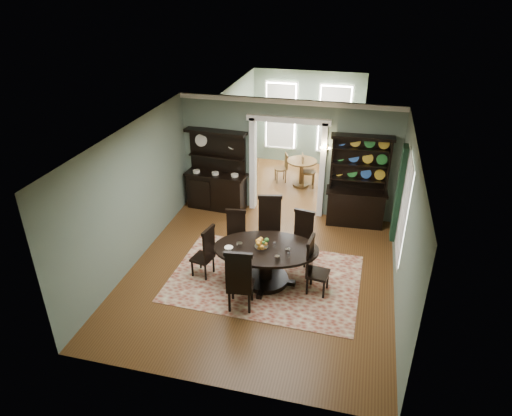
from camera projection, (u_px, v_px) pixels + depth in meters
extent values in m
cube|color=brown|center=(259.00, 275.00, 9.64)|extent=(5.50, 6.00, 0.01)
cube|color=white|center=(260.00, 139.00, 8.24)|extent=(5.50, 6.00, 0.01)
cube|color=slate|center=(132.00, 197.00, 9.52)|extent=(0.01, 6.00, 3.00)
cube|color=slate|center=(405.00, 229.00, 8.35)|extent=(0.01, 6.00, 3.00)
cube|color=slate|center=(210.00, 311.00, 6.36)|extent=(5.50, 0.01, 3.00)
cube|color=slate|center=(219.00, 152.00, 11.90)|extent=(1.85, 0.01, 3.00)
cube|color=slate|center=(361.00, 164.00, 11.13)|extent=(1.85, 0.01, 3.00)
cube|color=slate|center=(289.00, 109.00, 10.93)|extent=(1.80, 0.01, 0.50)
cube|color=white|center=(289.00, 102.00, 10.80)|extent=(5.50, 0.10, 0.12)
cube|color=brown|center=(296.00, 184.00, 13.72)|extent=(3.50, 3.50, 0.01)
cube|color=white|center=(301.00, 83.00, 12.32)|extent=(3.50, 3.50, 0.01)
cube|color=slate|center=(240.00, 131.00, 13.39)|extent=(0.01, 3.50, 3.00)
cube|color=slate|center=(361.00, 141.00, 12.65)|extent=(0.01, 3.50, 3.00)
cube|color=slate|center=(307.00, 119.00, 14.52)|extent=(3.50, 0.01, 3.00)
cube|color=white|center=(281.00, 116.00, 14.64)|extent=(1.05, 0.06, 2.20)
cube|color=white|center=(334.00, 119.00, 14.28)|extent=(1.05, 0.06, 2.20)
cube|color=white|center=(253.00, 164.00, 11.82)|extent=(0.14, 0.25, 2.50)
cube|color=white|center=(322.00, 170.00, 11.44)|extent=(0.14, 0.25, 2.50)
cube|color=white|center=(289.00, 119.00, 11.05)|extent=(2.08, 0.25, 0.14)
cube|color=white|center=(404.00, 210.00, 8.82)|extent=(0.02, 1.10, 2.00)
cube|color=white|center=(404.00, 209.00, 8.83)|extent=(0.01, 1.22, 2.12)
cube|color=black|center=(399.00, 194.00, 9.43)|extent=(0.10, 0.35, 2.10)
cube|color=#B2782F|center=(326.00, 149.00, 11.08)|extent=(0.08, 0.05, 0.18)
sphere|color=#FFD88C|center=(321.00, 148.00, 10.94)|extent=(0.07, 0.07, 0.07)
sphere|color=#FFD88C|center=(330.00, 148.00, 10.89)|extent=(0.07, 0.07, 0.07)
cube|color=maroon|center=(265.00, 278.00, 9.52)|extent=(3.91, 2.76, 0.01)
ellipsoid|color=black|center=(266.00, 249.00, 9.05)|extent=(2.27, 1.63, 0.06)
cylinder|color=black|center=(266.00, 250.00, 9.07)|extent=(2.22, 2.22, 0.03)
cylinder|color=black|center=(266.00, 265.00, 9.23)|extent=(0.26, 0.26, 0.73)
cylinder|color=black|center=(266.00, 279.00, 9.40)|extent=(0.93, 0.93, 0.11)
cylinder|color=silver|center=(261.00, 247.00, 9.01)|extent=(0.27, 0.27, 0.05)
cube|color=black|center=(235.00, 244.00, 9.94)|extent=(0.46, 0.44, 0.05)
cube|color=black|center=(236.00, 226.00, 9.93)|extent=(0.42, 0.09, 0.70)
cube|color=black|center=(236.00, 211.00, 9.76)|extent=(0.45, 0.12, 0.07)
cylinder|color=black|center=(227.00, 255.00, 9.91)|extent=(0.04, 0.04, 0.41)
cylinder|color=black|center=(242.00, 256.00, 9.87)|extent=(0.04, 0.04, 0.41)
cylinder|color=black|center=(229.00, 247.00, 10.19)|extent=(0.04, 0.04, 0.41)
cylinder|color=black|center=(244.00, 248.00, 10.16)|extent=(0.04, 0.04, 0.41)
cube|color=black|center=(270.00, 236.00, 10.07)|extent=(0.59, 0.58, 0.06)
cube|color=black|center=(270.00, 214.00, 10.06)|extent=(0.49, 0.17, 0.84)
cube|color=black|center=(270.00, 197.00, 9.86)|extent=(0.54, 0.20, 0.09)
cylinder|color=black|center=(261.00, 250.00, 10.01)|extent=(0.05, 0.05, 0.49)
cylinder|color=black|center=(278.00, 250.00, 10.01)|extent=(0.05, 0.05, 0.49)
cylinder|color=black|center=(261.00, 241.00, 10.36)|extent=(0.05, 0.05, 0.49)
cylinder|color=black|center=(278.00, 241.00, 10.35)|extent=(0.05, 0.05, 0.49)
cube|color=black|center=(300.00, 245.00, 9.86)|extent=(0.49, 0.47, 0.06)
cube|color=black|center=(304.00, 227.00, 9.84)|extent=(0.43, 0.12, 0.72)
cube|color=black|center=(305.00, 212.00, 9.67)|extent=(0.46, 0.14, 0.07)
cylinder|color=black|center=(290.00, 256.00, 9.89)|extent=(0.05, 0.05, 0.42)
cylinder|color=black|center=(305.00, 259.00, 9.77)|extent=(0.05, 0.05, 0.42)
cylinder|color=black|center=(295.00, 248.00, 10.15)|extent=(0.05, 0.05, 0.42)
cylinder|color=black|center=(310.00, 252.00, 10.04)|extent=(0.05, 0.05, 0.42)
cube|color=black|center=(202.00, 258.00, 9.46)|extent=(0.47, 0.48, 0.05)
cube|color=black|center=(209.00, 245.00, 9.22)|extent=(0.13, 0.41, 0.70)
cube|color=black|center=(208.00, 230.00, 9.06)|extent=(0.15, 0.45, 0.07)
cylinder|color=black|center=(201.00, 260.00, 9.74)|extent=(0.04, 0.04, 0.41)
cylinder|color=black|center=(192.00, 268.00, 9.49)|extent=(0.04, 0.04, 0.41)
cylinder|color=black|center=(214.00, 264.00, 9.62)|extent=(0.04, 0.04, 0.41)
cylinder|color=black|center=(205.00, 272.00, 9.36)|extent=(0.04, 0.04, 0.41)
cube|color=black|center=(318.00, 274.00, 8.94)|extent=(0.45, 0.47, 0.06)
cube|color=black|center=(310.00, 256.00, 8.83)|extent=(0.10, 0.43, 0.72)
cube|color=black|center=(311.00, 240.00, 8.66)|extent=(0.12, 0.47, 0.07)
cylinder|color=black|center=(324.00, 289.00, 8.85)|extent=(0.05, 0.05, 0.42)
cylinder|color=black|center=(328.00, 280.00, 9.13)|extent=(0.05, 0.05, 0.42)
cylinder|color=black|center=(307.00, 286.00, 8.96)|extent=(0.05, 0.05, 0.42)
cylinder|color=black|center=(311.00, 276.00, 9.23)|extent=(0.05, 0.05, 0.42)
cube|color=black|center=(241.00, 286.00, 8.52)|extent=(0.53, 0.51, 0.06)
cube|color=black|center=(239.00, 274.00, 8.15)|extent=(0.48, 0.11, 0.81)
cube|color=black|center=(238.00, 255.00, 7.95)|extent=(0.52, 0.13, 0.08)
cylinder|color=black|center=(252.00, 291.00, 8.78)|extent=(0.05, 0.05, 0.48)
cylinder|color=black|center=(233.00, 289.00, 8.82)|extent=(0.05, 0.05, 0.48)
cylinder|color=black|center=(249.00, 303.00, 8.45)|extent=(0.05, 0.05, 0.48)
cylinder|color=black|center=(229.00, 301.00, 8.49)|extent=(0.05, 0.05, 0.48)
cube|color=black|center=(217.00, 191.00, 12.14)|extent=(1.56, 0.65, 0.95)
cube|color=black|center=(216.00, 174.00, 11.91)|extent=(1.66, 0.70, 0.05)
cube|color=black|center=(218.00, 151.00, 11.82)|extent=(1.52, 0.20, 1.12)
cube|color=black|center=(217.00, 156.00, 11.79)|extent=(1.49, 0.39, 0.04)
cube|color=black|center=(215.00, 132.00, 11.47)|extent=(1.64, 0.47, 0.08)
cube|color=black|center=(355.00, 208.00, 11.37)|extent=(1.40, 0.57, 0.88)
cube|color=black|center=(357.00, 192.00, 11.16)|extent=(1.50, 0.62, 0.04)
cube|color=black|center=(360.00, 163.00, 11.01)|extent=(1.38, 0.14, 1.34)
cube|color=black|center=(332.00, 162.00, 11.07)|extent=(0.06, 0.26, 1.38)
cube|color=black|center=(389.00, 167.00, 10.79)|extent=(0.06, 0.26, 1.38)
cube|color=black|center=(363.00, 137.00, 10.59)|extent=(1.49, 0.40, 0.08)
cube|color=black|center=(358.00, 179.00, 11.11)|extent=(1.39, 0.33, 0.03)
cube|color=black|center=(360.00, 164.00, 10.93)|extent=(1.39, 0.33, 0.03)
cube|color=black|center=(362.00, 149.00, 10.75)|extent=(1.39, 0.33, 0.03)
cylinder|color=brown|center=(302.00, 161.00, 13.23)|extent=(0.87, 0.87, 0.04)
cylinder|color=brown|center=(301.00, 173.00, 13.41)|extent=(0.11, 0.11, 0.76)
cylinder|color=brown|center=(301.00, 185.00, 13.58)|extent=(0.48, 0.48, 0.07)
cylinder|color=brown|center=(281.00, 169.00, 13.67)|extent=(0.37, 0.37, 0.04)
cube|color=brown|center=(286.00, 161.00, 13.58)|extent=(0.16, 0.32, 0.46)
cylinder|color=brown|center=(275.00, 174.00, 13.86)|extent=(0.03, 0.03, 0.42)
cylinder|color=brown|center=(277.00, 177.00, 13.63)|extent=(0.03, 0.03, 0.42)
cylinder|color=brown|center=(284.00, 173.00, 13.90)|extent=(0.03, 0.03, 0.42)
cylinder|color=brown|center=(286.00, 177.00, 13.67)|extent=(0.03, 0.03, 0.42)
cylinder|color=brown|center=(309.00, 172.00, 13.30)|extent=(0.42, 0.42, 0.04)
cube|color=brown|center=(302.00, 163.00, 13.18)|extent=(0.11, 0.38, 0.53)
cylinder|color=brown|center=(314.00, 182.00, 13.27)|extent=(0.04, 0.04, 0.48)
cylinder|color=brown|center=(313.00, 177.00, 13.54)|extent=(0.04, 0.04, 0.48)
cylinder|color=brown|center=(303.00, 181.00, 13.28)|extent=(0.04, 0.04, 0.48)
cylinder|color=brown|center=(303.00, 177.00, 13.55)|extent=(0.04, 0.04, 0.48)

